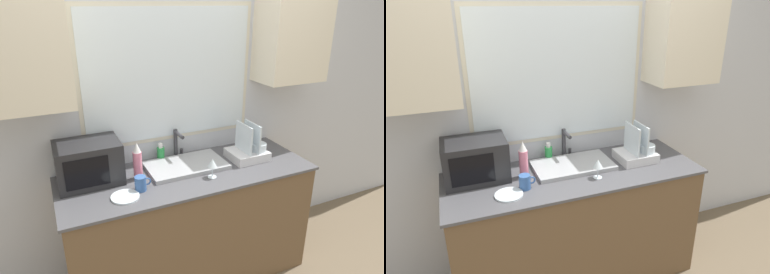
{
  "view_description": "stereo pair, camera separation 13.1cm",
  "coord_description": "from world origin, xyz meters",
  "views": [
    {
      "loc": [
        -0.9,
        -1.7,
        2.07
      ],
      "look_at": [
        0.02,
        0.29,
        1.2
      ],
      "focal_mm": 32.0,
      "sensor_mm": 36.0,
      "label": 1
    },
    {
      "loc": [
        -0.78,
        -1.75,
        2.07
      ],
      "look_at": [
        0.02,
        0.29,
        1.2
      ],
      "focal_mm": 32.0,
      "sensor_mm": 36.0,
      "label": 2
    }
  ],
  "objects": [
    {
      "name": "countertop",
      "position": [
        0.0,
        0.32,
        0.46
      ],
      "size": [
        1.84,
        0.68,
        0.92
      ],
      "color": "brown",
      "rests_on": "ground_plane"
    },
    {
      "name": "wall_back",
      "position": [
        0.0,
        0.64,
        1.42
      ],
      "size": [
        6.0,
        0.38,
        2.6
      ],
      "color": "silver",
      "rests_on": "ground_plane"
    },
    {
      "name": "sink_basin",
      "position": [
        0.02,
        0.4,
        0.94
      ],
      "size": [
        0.59,
        0.34,
        0.03
      ],
      "color": "#9EA0A5",
      "rests_on": "countertop"
    },
    {
      "name": "faucet",
      "position": [
        0.02,
        0.58,
        1.06
      ],
      "size": [
        0.08,
        0.16,
        0.23
      ],
      "color": "#333338",
      "rests_on": "countertop"
    },
    {
      "name": "microwave",
      "position": [
        -0.67,
        0.47,
        1.06
      ],
      "size": [
        0.42,
        0.31,
        0.29
      ],
      "color": "#232326",
      "rests_on": "countertop"
    },
    {
      "name": "dish_rack",
      "position": [
        0.52,
        0.33,
        0.99
      ],
      "size": [
        0.28,
        0.25,
        0.29
      ],
      "color": "silver",
      "rests_on": "countertop"
    },
    {
      "name": "spray_bottle",
      "position": [
        -0.36,
        0.38,
        1.05
      ],
      "size": [
        0.06,
        0.06,
        0.27
      ],
      "color": "#D8728C",
      "rests_on": "countertop"
    },
    {
      "name": "soap_bottle",
      "position": [
        -0.12,
        0.58,
        0.98
      ],
      "size": [
        0.06,
        0.06,
        0.14
      ],
      "color": "#268C3F",
      "rests_on": "countertop"
    },
    {
      "name": "mug_near_sink",
      "position": [
        -0.39,
        0.21,
        0.97
      ],
      "size": [
        0.11,
        0.08,
        0.1
      ],
      "color": "#335999",
      "rests_on": "countertop"
    },
    {
      "name": "wine_glass",
      "position": [
        0.12,
        0.18,
        1.02
      ],
      "size": [
        0.07,
        0.07,
        0.14
      ],
      "color": "silver",
      "rests_on": "countertop"
    },
    {
      "name": "small_plate",
      "position": [
        -0.5,
        0.17,
        0.93
      ],
      "size": [
        0.18,
        0.18,
        0.01
      ],
      "color": "silver",
      "rests_on": "countertop"
    }
  ]
}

